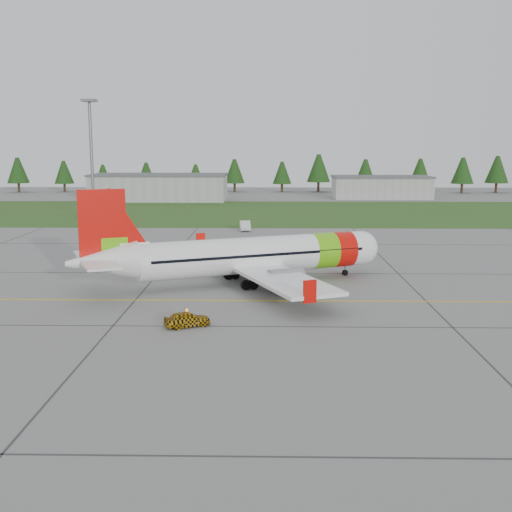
{
  "coord_description": "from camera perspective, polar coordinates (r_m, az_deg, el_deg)",
  "views": [
    {
      "loc": [
        -3.53,
        -45.55,
        13.14
      ],
      "look_at": [
        -4.66,
        12.3,
        3.16
      ],
      "focal_mm": 45.0,
      "sensor_mm": 36.0,
      "label": 1
    }
  ],
  "objects": [
    {
      "name": "ground",
      "position": [
        47.53,
        5.37,
        -6.3
      ],
      "size": [
        320.0,
        320.0,
        0.0
      ],
      "primitive_type": "plane",
      "color": "gray",
      "rests_on": "ground"
    },
    {
      "name": "floodlight_mast",
      "position": [
        107.44,
        -14.38,
        7.81
      ],
      "size": [
        0.5,
        0.5,
        20.0
      ],
      "primitive_type": "cylinder",
      "color": "slate",
      "rests_on": "ground"
    },
    {
      "name": "taxi_guideline",
      "position": [
        55.24,
        4.77,
        -3.99
      ],
      "size": [
        120.0,
        0.25,
        0.02
      ],
      "primitive_type": "cube",
      "color": "gold",
      "rests_on": "ground"
    },
    {
      "name": "follow_me_car",
      "position": [
        47.25,
        -6.17,
        -4.28
      ],
      "size": [
        1.62,
        1.72,
        3.4
      ],
      "primitive_type": "imported",
      "rotation": [
        0.0,
        0.0,
        2.0
      ],
      "color": "#E8AC0C",
      "rests_on": "ground"
    },
    {
      "name": "aircraft",
      "position": [
        61.47,
        -0.6,
        0.03
      ],
      "size": [
        29.63,
        28.14,
        9.43
      ],
      "rotation": [
        0.0,
        0.0,
        0.4
      ],
      "color": "white",
      "rests_on": "ground"
    },
    {
      "name": "grass_strip",
      "position": [
        128.27,
        2.7,
        3.9
      ],
      "size": [
        320.0,
        50.0,
        0.03
      ],
      "primitive_type": "cube",
      "color": "#30561E",
      "rests_on": "ground"
    },
    {
      "name": "service_van",
      "position": [
        100.44,
        -0.97,
        3.57
      ],
      "size": [
        1.7,
        1.62,
        4.55
      ],
      "primitive_type": "imported",
      "rotation": [
        0.0,
        0.0,
        0.08
      ],
      "color": "white",
      "rests_on": "ground"
    },
    {
      "name": "hangar_west",
      "position": [
        158.11,
        -8.56,
        6.0
      ],
      "size": [
        32.0,
        14.0,
        6.0
      ],
      "primitive_type": "cube",
      "color": "#A8A8A3",
      "rests_on": "ground"
    },
    {
      "name": "hangar_east",
      "position": [
        166.35,
        11.06,
        5.97
      ],
      "size": [
        24.0,
        12.0,
        5.2
      ],
      "primitive_type": "cube",
      "color": "#A8A8A3",
      "rests_on": "ground"
    },
    {
      "name": "treeline",
      "position": [
        183.76,
        2.24,
        7.24
      ],
      "size": [
        160.0,
        8.0,
        10.0
      ],
      "primitive_type": null,
      "color": "#1C3F14",
      "rests_on": "ground"
    }
  ]
}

